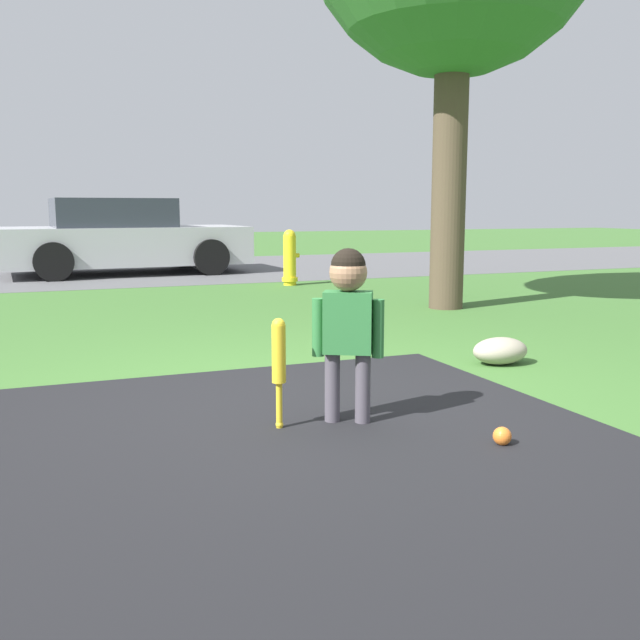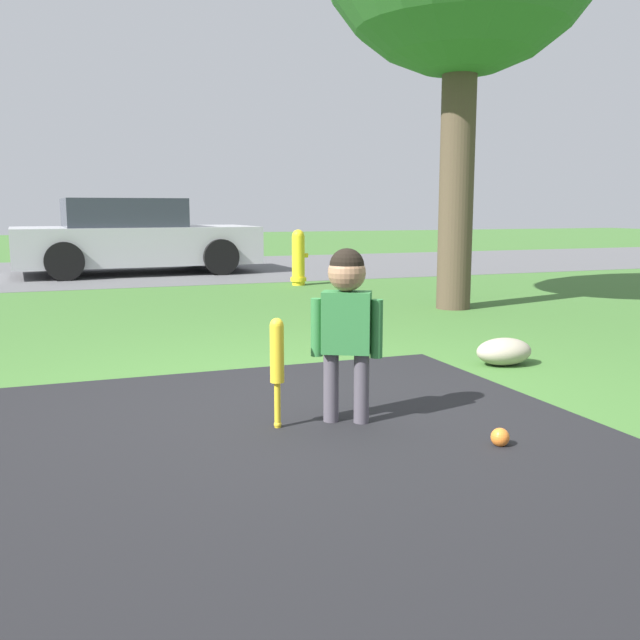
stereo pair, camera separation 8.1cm
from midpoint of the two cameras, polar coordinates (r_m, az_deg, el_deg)
ground_plane at (r=4.30m, az=-0.77°, el=-6.60°), size 60.00×60.00×0.00m
street_strip at (r=13.75m, az=-14.78°, el=3.84°), size 40.00×6.00×0.01m
child at (r=3.78m, az=2.76°, el=0.74°), size 0.35×0.25×0.95m
baseball_bat at (r=3.72m, az=-2.84°, el=-3.02°), size 0.07×0.07×0.59m
sports_ball at (r=3.64m, az=14.83°, el=-9.05°), size 0.09×0.09×0.09m
fire_hydrant at (r=10.77m, az=-1.52°, el=4.97°), size 0.27×0.24×0.84m
parked_car at (r=13.18m, az=-14.54°, el=6.36°), size 4.23×2.23×1.32m
edging_rock at (r=5.47m, az=14.92°, el=-2.45°), size 0.43×0.30×0.20m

